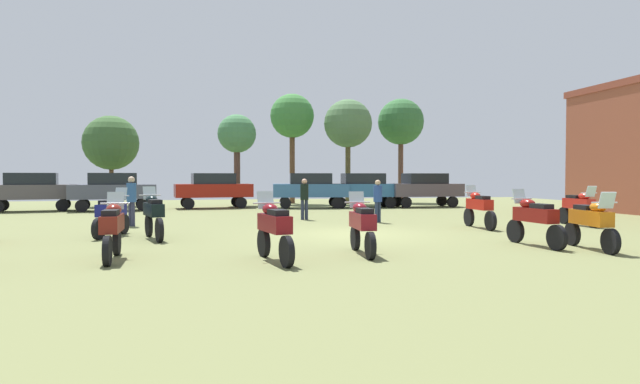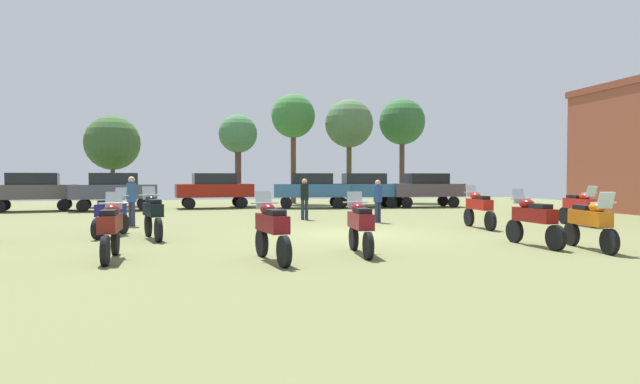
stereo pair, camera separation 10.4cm
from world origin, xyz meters
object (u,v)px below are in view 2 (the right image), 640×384
car_2 (214,188)px  tree_3 (293,117)px  motorcycle_9 (590,221)px  tree_5 (402,123)px  motorcycle_4 (112,213)px  motorcycle_5 (272,228)px  motorcycle_6 (579,206)px  person_1 (378,198)px  car_3 (33,189)px  motorcycle_3 (360,224)px  car_4 (311,188)px  motorcycle_8 (153,213)px  tree_2 (238,135)px  car_6 (426,187)px  person_2 (305,196)px  motorcycle_2 (111,227)px  motorcycle_10 (533,218)px  tree_4 (112,143)px  tree_1 (349,124)px  car_1 (364,188)px  motorcycle_7 (479,207)px  car_5 (114,189)px  person_3 (132,197)px

car_2 → tree_3: (5.23, 4.27, 4.65)m
motorcycle_9 → tree_5: tree_5 is taller
motorcycle_4 → motorcycle_5: (4.22, -5.54, 0.00)m
motorcycle_6 → tree_5: (-0.03, 18.13, 4.91)m
person_1 → tree_5: bearing=31.3°
car_3 → tree_3: 16.06m
motorcycle_3 → car_2: bearing=102.8°
motorcycle_5 → motorcycle_6: size_ratio=0.95×
car_4 → tree_3: size_ratio=0.61×
motorcycle_8 → tree_2: size_ratio=0.38×
motorcycle_8 → car_3: car_3 is taller
car_6 → person_2: size_ratio=2.52×
person_2 → motorcycle_2: bearing=-126.4°
motorcycle_10 → tree_4: 26.47m
motorcycle_9 → motorcycle_10: 1.30m
motorcycle_6 → person_2: (-9.32, 4.76, 0.28)m
car_3 → person_2: car_3 is taller
tree_1 → car_3: bearing=-167.5°
motorcycle_5 → motorcycle_8: 5.46m
motorcycle_2 → car_6: bearing=46.8°
person_2 → tree_4: size_ratio=0.31×
tree_1 → car_1: bearing=-92.9°
motorcycle_3 → person_2: bearing=90.5°
motorcycle_7 → person_1: person_1 is taller
motorcycle_4 → motorcycle_6: bearing=16.8°
car_5 → tree_3: tree_3 is taller
motorcycle_6 → person_3: bearing=-10.2°
motorcycle_3 → car_6: size_ratio=0.48×
car_1 → tree_2: tree_2 is taller
tree_2 → tree_4: bearing=173.9°
car_6 → car_2: bearing=82.5°
motorcycle_4 → motorcycle_6: 16.03m
motorcycle_6 → car_2: car_2 is taller
motorcycle_8 → motorcycle_4: bearing=127.5°
motorcycle_6 → car_2: (-13.05, 13.73, 0.44)m
tree_2 → tree_5: bearing=7.2°
motorcycle_8 → person_2: bearing=30.1°
tree_4 → motorcycle_4: bearing=-79.6°
car_5 → car_6: (17.55, -0.21, 0.00)m
tree_5 → motorcycle_10: bearing=-102.2°
car_6 → car_1: bearing=84.5°
motorcycle_9 → motorcycle_6: bearing=-118.0°
person_1 → tree_4: size_ratio=0.30×
car_6 → tree_5: bearing=-7.6°
motorcycle_5 → motorcycle_9: (7.79, 0.15, -0.01)m
motorcycle_10 → car_5: 21.67m
motorcycle_4 → car_3: car_3 is taller
motorcycle_4 → tree_3: (8.21, 18.10, 5.11)m
car_1 → car_3: same height
car_3 → tree_2: tree_2 is taller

